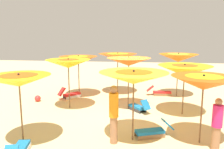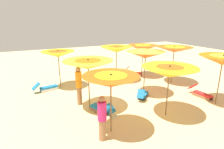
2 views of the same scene
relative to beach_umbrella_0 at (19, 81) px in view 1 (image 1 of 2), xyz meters
The scene contains 17 objects.
ground 4.98m from the beach_umbrella_0, 130.23° to the right, with size 37.42×37.42×0.04m, color beige.
beach_umbrella_0 is the anchor object (origin of this frame).
beach_umbrella_1 3.54m from the beach_umbrella_0, 169.39° to the right, with size 2.20×2.20×2.34m.
beach_umbrella_2 5.67m from the beach_umbrella_0, behind, with size 1.98×1.98×2.23m.
beach_umbrella_3 3.65m from the beach_umbrella_0, 96.12° to the right, with size 2.04×2.04×2.36m.
beach_umbrella_4 5.03m from the beach_umbrella_0, 128.72° to the right, with size 2.00×2.00×2.45m.
beach_umbrella_5 6.50m from the beach_umbrella_0, 148.44° to the right, with size 2.26×2.26×2.21m.
beach_umbrella_6 5.77m from the beach_umbrella_0, 92.67° to the right, with size 2.09×2.09×2.31m.
beach_umbrella_7 7.05m from the beach_umbrella_0, 109.58° to the right, with size 2.22×2.22×2.41m.
beach_umbrella_8 8.58m from the beach_umbrella_0, 131.91° to the right, with size 2.11×2.11×2.45m.
lounger_0 5.39m from the beach_umbrella_0, 135.94° to the right, with size 1.04×1.11×0.63m.
lounger_2 4.63m from the beach_umbrella_0, 166.71° to the right, with size 1.36×0.80×0.57m.
lounger_3 8.25m from the beach_umbrella_0, 126.93° to the right, with size 1.39×0.40×0.57m.
lounger_4 5.60m from the beach_umbrella_0, 88.84° to the right, with size 1.14×1.19×0.65m.
beachgoer_0 6.07m from the beach_umbrella_0, behind, with size 0.30×0.30×1.62m.
beachgoer_1 3.09m from the beach_umbrella_0, behind, with size 0.30×0.30×1.88m.
beach_ball 5.06m from the beach_umbrella_0, 70.32° to the right, with size 0.32×0.32×0.32m, color red.
Camera 1 is at (-0.76, 9.86, 3.42)m, focal length 36.48 mm.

